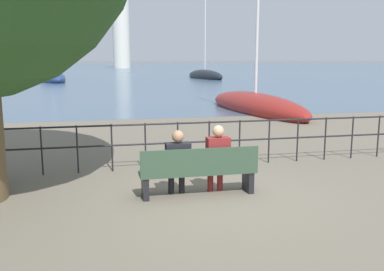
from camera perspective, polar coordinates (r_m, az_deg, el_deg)
ground_plane at (r=7.90m, az=0.79°, el=-7.85°), size 1000.00×1000.00×0.00m
harbor_water at (r=167.43m, az=-11.96°, el=9.19°), size 600.00×300.00×0.01m
park_bench at (r=7.72m, az=0.91°, el=-4.86°), size 2.13×0.45×0.90m
seated_person_left at (r=7.66m, az=-1.92°, el=-3.25°), size 0.44×0.35×1.21m
seated_person_right at (r=7.82m, az=3.42°, el=-2.76°), size 0.41×0.35×1.27m
promenade_railing at (r=9.63m, az=-1.91°, el=-0.29°), size 14.69×0.04×1.05m
sailboat_1 at (r=48.67m, az=-18.16°, el=7.28°), size 4.40×8.97×10.95m
sailboat_2 at (r=20.17m, az=8.43°, el=3.98°), size 2.93×8.70×9.45m
sailboat_5 at (r=52.83m, az=1.73°, el=7.97°), size 3.48×8.86×11.81m
harbor_lighthouse at (r=113.61m, az=-9.47°, el=14.90°), size 4.28×4.28×25.66m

